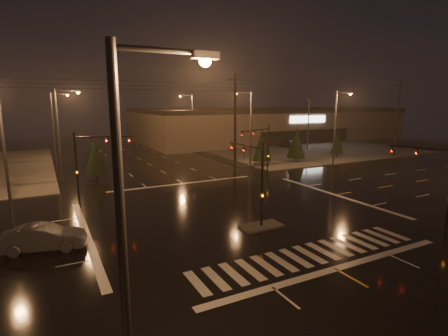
{
  "coord_description": "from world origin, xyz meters",
  "views": [
    {
      "loc": [
        -13.02,
        -23.35,
        8.59
      ],
      "look_at": [
        0.66,
        2.87,
        3.0
      ],
      "focal_mm": 28.0,
      "sensor_mm": 36.0,
      "label": 1
    }
  ],
  "objects": [
    {
      "name": "conifer_1",
      "position": [
        19.38,
        16.22,
        2.8
      ],
      "size": [
        2.69,
        2.69,
        4.9
      ],
      "color": "black",
      "rests_on": "ground"
    },
    {
      "name": "ground",
      "position": [
        0.0,
        0.0,
        0.0
      ],
      "size": [
        140.0,
        140.0,
        0.0
      ],
      "primitive_type": "plane",
      "color": "black",
      "rests_on": "ground"
    },
    {
      "name": "utility_pole_1",
      "position": [
        8.0,
        14.0,
        6.13
      ],
      "size": [
        2.2,
        0.32,
        12.0
      ],
      "color": "black",
      "rests_on": "ground"
    },
    {
      "name": "car_crossing",
      "position": [
        -13.49,
        -1.28,
        0.77
      ],
      "size": [
        4.9,
        2.62,
        1.54
      ],
      "primitive_type": "imported",
      "rotation": [
        0.0,
        0.0,
        1.35
      ],
      "color": "slate",
      "rests_on": "ground"
    },
    {
      "name": "signal_mast_median",
      "position": [
        0.0,
        -3.07,
        3.75
      ],
      "size": [
        0.25,
        4.59,
        6.0
      ],
      "color": "black",
      "rests_on": "ground"
    },
    {
      "name": "streetlight_5",
      "position": [
        -16.0,
        11.18,
        5.8
      ],
      "size": [
        0.32,
        2.77,
        10.0
      ],
      "color": "#38383A",
      "rests_on": "ground"
    },
    {
      "name": "car_parked",
      "position": [
        28.44,
        29.39,
        0.82
      ],
      "size": [
        2.65,
        5.08,
        1.65
      ],
      "primitive_type": "imported",
      "rotation": [
        0.0,
        0.0,
        0.15
      ],
      "color": "black",
      "rests_on": "ground"
    },
    {
      "name": "sidewalk_ne",
      "position": [
        30.0,
        30.0,
        0.06
      ],
      "size": [
        36.0,
        36.0,
        0.12
      ],
      "primitive_type": "cube",
      "color": "#46433E",
      "rests_on": "ground"
    },
    {
      "name": "retail_building",
      "position": [
        35.0,
        45.99,
        3.84
      ],
      "size": [
        60.2,
        28.3,
        7.2
      ],
      "color": "#706050",
      "rests_on": "ground"
    },
    {
      "name": "stop_bar_far",
      "position": [
        0.0,
        11.0,
        0.01
      ],
      "size": [
        16.0,
        0.5,
        0.01
      ],
      "primitive_type": "cube",
      "color": "beige",
      "rests_on": "ground"
    },
    {
      "name": "streetlight_4",
      "position": [
        11.18,
        36.0,
        5.8
      ],
      "size": [
        2.77,
        0.32,
        10.0
      ],
      "color": "#38383A",
      "rests_on": "ground"
    },
    {
      "name": "conifer_2",
      "position": [
        27.93,
        16.66,
        2.28
      ],
      "size": [
        2.02,
        2.02,
        3.86
      ],
      "color": "black",
      "rests_on": "ground"
    },
    {
      "name": "conifer_3",
      "position": [
        -7.99,
        17.1,
        2.64
      ],
      "size": [
        2.49,
        2.49,
        4.59
      ],
      "color": "black",
      "rests_on": "ground"
    },
    {
      "name": "streetlight_3",
      "position": [
        11.18,
        16.0,
        5.8
      ],
      "size": [
        2.77,
        0.32,
        10.0
      ],
      "color": "#38383A",
      "rests_on": "ground"
    },
    {
      "name": "conifer_0",
      "position": [
        13.44,
        16.19,
        2.8
      ],
      "size": [
        2.69,
        2.69,
        4.91
      ],
      "color": "black",
      "rests_on": "ground"
    },
    {
      "name": "crosswalk",
      "position": [
        0.0,
        -9.0,
        0.01
      ],
      "size": [
        15.0,
        2.6,
        0.01
      ],
      "primitive_type": "cube",
      "color": "beige",
      "rests_on": "ground"
    },
    {
      "name": "streetlight_6",
      "position": [
        22.0,
        11.18,
        5.8
      ],
      "size": [
        0.32,
        2.77,
        10.0
      ],
      "color": "#38383A",
      "rests_on": "ground"
    },
    {
      "name": "stop_bar_near",
      "position": [
        0.0,
        -11.0,
        0.01
      ],
      "size": [
        16.0,
        0.5,
        0.01
      ],
      "primitive_type": "cube",
      "color": "beige",
      "rests_on": "ground"
    },
    {
      "name": "streetlight_2",
      "position": [
        -11.18,
        34.0,
        5.8
      ],
      "size": [
        2.77,
        0.32,
        10.0
      ],
      "color": "#38383A",
      "rests_on": "ground"
    },
    {
      "name": "median_island",
      "position": [
        0.0,
        -4.0,
        0.07
      ],
      "size": [
        3.0,
        1.6,
        0.15
      ],
      "primitive_type": "cube",
      "color": "#46433E",
      "rests_on": "ground"
    },
    {
      "name": "utility_pole_2",
      "position": [
        38.0,
        14.0,
        6.13
      ],
      "size": [
        2.2,
        0.32,
        12.0
      ],
      "color": "black",
      "rests_on": "ground"
    },
    {
      "name": "streetlight_1",
      "position": [
        -11.18,
        18.0,
        5.8
      ],
      "size": [
        2.77,
        0.32,
        10.0
      ],
      "color": "#38383A",
      "rests_on": "ground"
    },
    {
      "name": "signal_mast_se",
      "position": [
        10.23,
        -9.75,
        3.71
      ],
      "size": [
        1.55,
        3.87,
        6.0
      ],
      "color": "black",
      "rests_on": "ground"
    },
    {
      "name": "parking_lot",
      "position": [
        35.0,
        28.0,
        0.04
      ],
      "size": [
        50.0,
        24.0,
        0.08
      ],
      "primitive_type": "cube",
      "color": "black",
      "rests_on": "ground"
    },
    {
      "name": "signal_mast_ne",
      "position": [
        9.5,
        10.14,
        3.79
      ],
      "size": [
        4.84,
        1.86,
        6.0
      ],
      "color": "black",
      "rests_on": "ground"
    },
    {
      "name": "streetlight_0",
      "position": [
        -11.18,
        -15.0,
        5.8
      ],
      "size": [
        2.77,
        0.32,
        10.0
      ],
      "color": "#38383A",
      "rests_on": "ground"
    },
    {
      "name": "signal_mast_nw",
      "position": [
        -9.5,
        10.14,
        3.79
      ],
      "size": [
        4.84,
        1.86,
        6.0
      ],
      "color": "black",
      "rests_on": "ground"
    }
  ]
}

